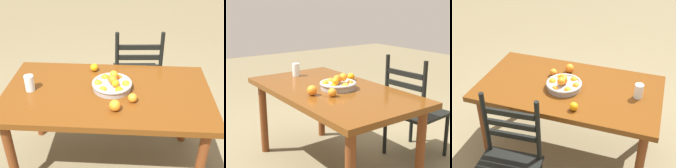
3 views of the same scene
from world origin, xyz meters
TOP-DOWN VIEW (x-y plane):
  - dining_table at (0.00, 0.00)m, footprint 1.54×0.85m
  - chair_near_window at (0.24, 0.75)m, footprint 0.49×0.49m
  - fruit_bowl at (0.03, 0.04)m, footprint 0.30×0.30m
  - orange_loose_0 at (0.19, -0.12)m, footprint 0.07×0.07m
  - orange_loose_1 at (-0.13, 0.30)m, footprint 0.06×0.06m
  - orange_loose_2 at (0.07, -0.23)m, footprint 0.08×0.08m
  - drinking_glass at (-0.57, -0.02)m, footprint 0.07×0.07m

SIDE VIEW (x-z plane):
  - chair_near_window at x=0.24m, z-range -0.03..0.94m
  - dining_table at x=0.00m, z-range 0.28..1.01m
  - orange_loose_1 at x=-0.13m, z-range 0.74..0.80m
  - orange_loose_0 at x=0.19m, z-range 0.74..0.80m
  - fruit_bowl at x=0.03m, z-range 0.71..0.84m
  - orange_loose_2 at x=0.07m, z-range 0.74..0.82m
  - drinking_glass at x=-0.57m, z-range 0.74..0.86m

